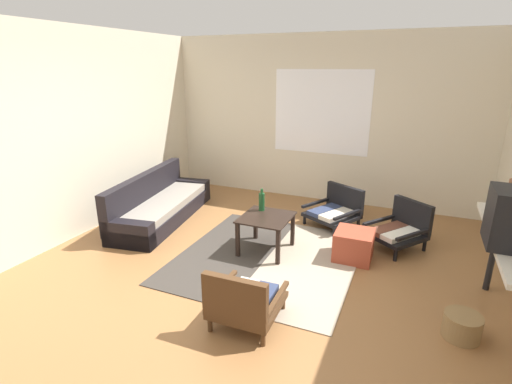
# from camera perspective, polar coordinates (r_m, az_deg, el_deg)

# --- Properties ---
(ground_plane) EXTENTS (7.80, 7.80, 0.00)m
(ground_plane) POSITION_cam_1_polar(r_m,az_deg,el_deg) (4.15, -1.75, -13.66)
(ground_plane) COLOR olive
(far_wall_with_window) EXTENTS (5.60, 0.13, 2.70)m
(far_wall_with_window) POSITION_cam_1_polar(r_m,az_deg,el_deg) (6.48, 9.80, 10.56)
(far_wall_with_window) COLOR beige
(far_wall_with_window) RESTS_ON ground
(side_wall_left) EXTENTS (0.12, 6.60, 2.70)m
(side_wall_left) POSITION_cam_1_polar(r_m,az_deg,el_deg) (5.49, -26.73, 7.51)
(side_wall_left) COLOR beige
(side_wall_left) RESTS_ON ground
(area_rug) EXTENTS (2.04, 2.20, 0.01)m
(area_rug) POSITION_cam_1_polar(r_m,az_deg,el_deg) (4.65, 1.73, -9.78)
(area_rug) COLOR #38332D
(area_rug) RESTS_ON ground
(couch) EXTENTS (1.00, 2.17, 0.69)m
(couch) POSITION_cam_1_polar(r_m,az_deg,el_deg) (5.87, -14.21, -1.95)
(couch) COLOR black
(couch) RESTS_ON ground
(coffee_table) EXTENTS (0.59, 0.62, 0.46)m
(coffee_table) POSITION_cam_1_polar(r_m,az_deg,el_deg) (4.67, 1.52, -4.69)
(coffee_table) COLOR black
(coffee_table) RESTS_ON ground
(armchair_by_window) EXTENTS (0.85, 0.84, 0.55)m
(armchair_by_window) POSITION_cam_1_polar(r_m,az_deg,el_deg) (5.63, 11.82, -2.50)
(armchair_by_window) COLOR black
(armchair_by_window) RESTS_ON ground
(armchair_striped_foreground) EXTENTS (0.59, 0.63, 0.58)m
(armchair_striped_foreground) POSITION_cam_1_polar(r_m,az_deg,el_deg) (3.46, -1.79, -16.02)
(armchair_striped_foreground) COLOR #472D19
(armchair_striped_foreground) RESTS_ON ground
(armchair_corner) EXTENTS (0.81, 0.82, 0.59)m
(armchair_corner) POSITION_cam_1_polar(r_m,az_deg,el_deg) (5.15, 20.83, -5.00)
(armchair_corner) COLOR black
(armchair_corner) RESTS_ON ground
(ottoman_orange) EXTENTS (0.44, 0.44, 0.35)m
(ottoman_orange) POSITION_cam_1_polar(r_m,az_deg,el_deg) (4.71, 14.40, -7.71)
(ottoman_orange) COLOR #993D28
(ottoman_orange) RESTS_ON ground
(clay_vase) EXTENTS (0.24, 0.24, 0.34)m
(clay_vase) POSITION_cam_1_polar(r_m,az_deg,el_deg) (4.07, 33.94, -1.36)
(clay_vase) COLOR brown
(clay_vase) RESTS_ON console_shelf
(glass_bottle) EXTENTS (0.07, 0.07, 0.29)m
(glass_bottle) POSITION_cam_1_polar(r_m,az_deg,el_deg) (4.79, 0.86, -1.40)
(glass_bottle) COLOR #194723
(glass_bottle) RESTS_ON coffee_table
(wicker_basket) EXTENTS (0.31, 0.31, 0.21)m
(wicker_basket) POSITION_cam_1_polar(r_m,az_deg,el_deg) (3.83, 28.43, -17.22)
(wicker_basket) COLOR olive
(wicker_basket) RESTS_ON ground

